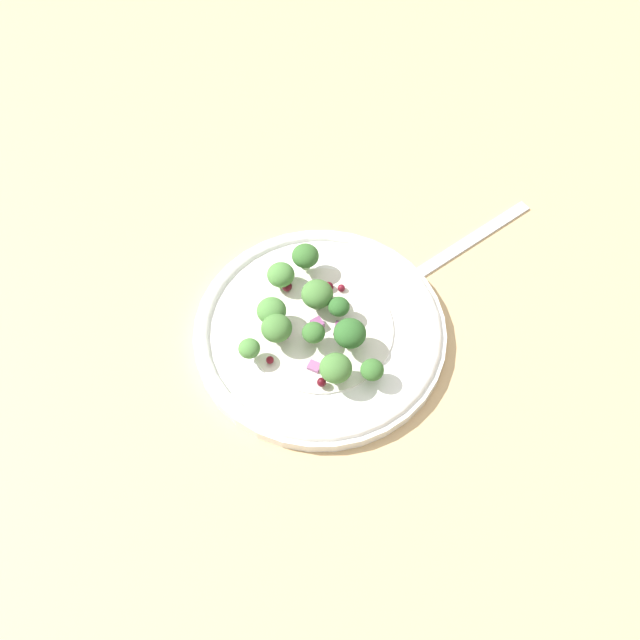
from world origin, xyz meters
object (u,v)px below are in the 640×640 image
(plate, at_px, (320,331))
(fork, at_px, (451,252))
(broccoli_floret_2, at_px, (305,256))
(broccoli_floret_1, at_px, (314,333))
(broccoli_floret_0, at_px, (336,369))

(plate, height_order, fork, plate)
(plate, distance_m, broccoli_floret_2, 0.07)
(broccoli_floret_1, height_order, broccoli_floret_2, broccoli_floret_2)
(broccoli_floret_2, bearing_deg, broccoli_floret_0, -173.62)
(broccoli_floret_1, height_order, fork, broccoli_floret_1)
(broccoli_floret_1, bearing_deg, broccoli_floret_0, -159.23)
(plate, bearing_deg, broccoli_floret_0, -172.38)
(broccoli_floret_0, distance_m, broccoli_floret_2, 0.12)
(broccoli_floret_1, xyz_separation_m, broccoli_floret_2, (0.08, -0.00, 0.00))
(plate, xyz_separation_m, fork, (0.08, -0.14, -0.01))
(plate, bearing_deg, broccoli_floret_2, 5.35)
(broccoli_floret_2, distance_m, fork, 0.15)
(plate, distance_m, broccoli_floret_1, 0.03)
(broccoli_floret_0, bearing_deg, broccoli_floret_2, 6.38)
(broccoli_floret_0, distance_m, fork, 0.19)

